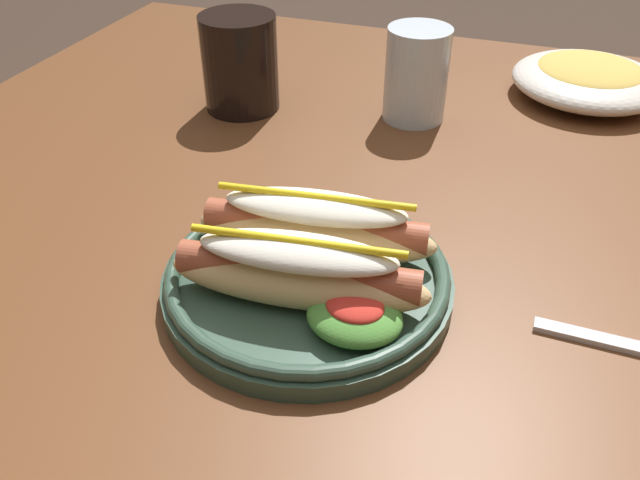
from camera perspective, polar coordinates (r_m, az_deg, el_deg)
The scene contains 6 objects.
dining_table at distance 0.65m, azimuth 7.85°, elevation -5.88°, with size 1.20×1.07×0.74m.
hot_dog_plate at distance 0.51m, azimuth -0.96°, elevation -2.34°, with size 0.23×0.23×0.08m.
fork at distance 0.53m, azimuth 25.98°, elevation -8.53°, with size 0.12×0.03×0.00m.
soda_cup at distance 0.81m, azimuth -7.08°, elevation 15.27°, with size 0.09×0.09×0.11m, color black.
water_cup at distance 0.78m, azimuth 8.52°, elevation 14.27°, with size 0.07×0.07×0.11m, color silver.
side_bowl at distance 0.91m, azimuth 22.65°, elevation 13.04°, with size 0.19×0.19×0.05m.
Camera 1 is at (0.07, -0.48, 1.09)m, focal length 36.20 mm.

